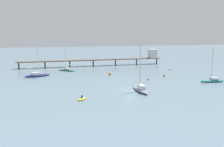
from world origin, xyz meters
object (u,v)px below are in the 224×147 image
(pier, at_px, (118,57))
(mooring_buoy_inner, at_px, (110,74))
(mooring_buoy_outer, at_px, (148,79))
(sailboat_green, at_px, (67,69))
(dinghy_yellow, at_px, (82,99))
(mooring_buoy_mid, at_px, (164,76))
(sailboat_gray, at_px, (140,88))
(mooring_buoy_far, at_px, (170,70))
(sailboat_teal, at_px, (213,80))
(sailboat_navy, at_px, (37,74))

(pier, height_order, mooring_buoy_inner, pier)
(mooring_buoy_outer, bearing_deg, pier, 87.21)
(pier, height_order, sailboat_green, sailboat_green)
(dinghy_yellow, bearing_deg, mooring_buoy_mid, 33.48)
(sailboat_gray, distance_m, mooring_buoy_far, 36.21)
(mooring_buoy_outer, relative_size, mooring_buoy_far, 0.95)
(sailboat_green, height_order, mooring_buoy_inner, sailboat_green)
(sailboat_green, xyz_separation_m, mooring_buoy_outer, (21.47, -24.70, -0.35))
(pier, distance_m, mooring_buoy_far, 24.40)
(sailboat_green, height_order, sailboat_teal, sailboat_green)
(sailboat_gray, xyz_separation_m, sailboat_navy, (-24.19, 27.45, -0.04))
(sailboat_green, distance_m, mooring_buoy_inner, 18.38)
(mooring_buoy_mid, distance_m, mooring_buoy_far, 14.50)
(pier, bearing_deg, dinghy_yellow, -115.08)
(sailboat_teal, height_order, mooring_buoy_inner, sailboat_teal)
(mooring_buoy_far, bearing_deg, mooring_buoy_outer, -136.13)
(sailboat_teal, bearing_deg, mooring_buoy_inner, 142.45)
(mooring_buoy_mid, bearing_deg, sailboat_navy, 163.57)
(sailboat_green, xyz_separation_m, sailboat_navy, (-10.21, -9.53, 0.09))
(dinghy_yellow, xyz_separation_m, mooring_buoy_inner, (13.54, 27.43, 0.22))
(sailboat_gray, xyz_separation_m, mooring_buoy_inner, (-0.96, 24.00, -0.31))
(sailboat_green, xyz_separation_m, sailboat_teal, (38.06, -32.22, -0.00))
(pier, distance_m, sailboat_teal, 45.04)
(pier, relative_size, mooring_buoy_mid, 89.65)
(mooring_buoy_outer, bearing_deg, mooring_buoy_far, 43.87)
(sailboat_navy, height_order, mooring_buoy_outer, sailboat_navy)
(mooring_buoy_far, bearing_deg, sailboat_gray, -130.33)
(sailboat_navy, distance_m, mooring_buoy_inner, 23.49)
(sailboat_green, xyz_separation_m, dinghy_yellow, (-0.51, -40.41, -0.38))
(sailboat_teal, xyz_separation_m, mooring_buoy_far, (-0.64, 22.84, -0.33))
(mooring_buoy_far, bearing_deg, dinghy_yellow, -140.71)
(dinghy_yellow, height_order, mooring_buoy_inner, dinghy_yellow)
(mooring_buoy_inner, relative_size, mooring_buoy_far, 1.62)
(sailboat_navy, xyz_separation_m, mooring_buoy_far, (47.62, 0.15, -0.43))
(sailboat_navy, relative_size, mooring_buoy_inner, 14.80)
(pier, xyz_separation_m, mooring_buoy_mid, (5.62, -31.22, -3.02))
(pier, xyz_separation_m, sailboat_navy, (-33.38, -19.72, -2.66))
(mooring_buoy_outer, bearing_deg, dinghy_yellow, -144.46)
(pier, height_order, mooring_buoy_outer, pier)
(sailboat_navy, bearing_deg, sailboat_teal, -25.18)
(dinghy_yellow, height_order, mooring_buoy_mid, dinghy_yellow)
(dinghy_yellow, distance_m, mooring_buoy_mid, 35.13)
(pier, distance_m, sailboat_green, 25.47)
(pier, bearing_deg, mooring_buoy_outer, -92.79)
(sailboat_teal, relative_size, mooring_buoy_mid, 14.03)
(sailboat_teal, distance_m, dinghy_yellow, 39.43)
(mooring_buoy_outer, relative_size, mooring_buoy_inner, 0.59)
(sailboat_green, bearing_deg, mooring_buoy_far, -14.07)
(pier, height_order, dinghy_yellow, pier)
(pier, bearing_deg, mooring_buoy_mid, -79.80)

